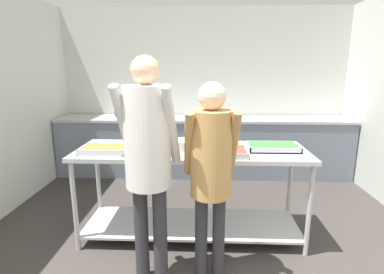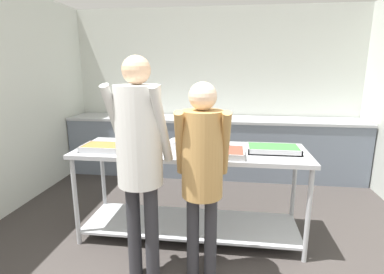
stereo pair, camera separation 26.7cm
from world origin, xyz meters
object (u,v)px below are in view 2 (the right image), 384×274
object	(u,v)px
serving_tray_greens	(105,148)
plate_stack	(148,144)
serving_tray_roast	(273,149)
guest_serving_left	(139,147)
serving_tray_vegetables	(224,153)
water_bottle	(129,109)
sauce_pan	(182,144)
guest_serving_right	(202,162)

from	to	relation	value
serving_tray_greens	plate_stack	size ratio (longest dim) A/B	1.69
serving_tray_roast	guest_serving_left	xyz separation A→B (m)	(-1.09, -0.70, 0.17)
serving_tray_greens	serving_tray_vegetables	bearing A→B (deg)	-1.37
plate_stack	guest_serving_left	bearing A→B (deg)	-78.94
water_bottle	serving_tray_vegetables	bearing A→B (deg)	-52.30
sauce_pan	guest_serving_left	xyz separation A→B (m)	(-0.21, -0.71, 0.15)
plate_stack	sauce_pan	distance (m)	0.36
plate_stack	serving_tray_vegetables	world-z (taller)	serving_tray_vegetables
serving_tray_vegetables	guest_serving_left	size ratio (longest dim) A/B	0.21
sauce_pan	water_bottle	world-z (taller)	water_bottle
serving_tray_greens	guest_serving_left	bearing A→B (deg)	-46.48
serving_tray_vegetables	water_bottle	xyz separation A→B (m)	(-1.62, 2.10, 0.08)
plate_stack	sauce_pan	xyz separation A→B (m)	(0.36, -0.04, 0.02)
plate_stack	guest_serving_left	size ratio (longest dim) A/B	0.14
serving_tray_greens	guest_serving_left	distance (m)	0.78
sauce_pan	water_bottle	xyz separation A→B (m)	(-1.21, 1.91, 0.06)
water_bottle	serving_tray_greens	bearing A→B (deg)	-77.14
serving_tray_roast	serving_tray_vegetables	bearing A→B (deg)	-158.82
serving_tray_greens	serving_tray_roast	bearing A→B (deg)	5.40
serving_tray_greens	plate_stack	world-z (taller)	serving_tray_greens
serving_tray_vegetables	serving_tray_greens	bearing A→B (deg)	178.63
water_bottle	guest_serving_left	bearing A→B (deg)	-69.20
plate_stack	serving_tray_vegetables	distance (m)	0.81
plate_stack	sauce_pan	bearing A→B (deg)	-6.59
guest_serving_left	guest_serving_right	distance (m)	0.49
serving_tray_roast	guest_serving_right	world-z (taller)	guest_serving_right
plate_stack	serving_tray_roast	xyz separation A→B (m)	(1.24, -0.05, 0.00)
plate_stack	serving_tray_roast	world-z (taller)	serving_tray_roast
serving_tray_roast	guest_serving_left	size ratio (longest dim) A/B	0.27
serving_tray_greens	water_bottle	world-z (taller)	water_bottle
sauce_pan	guest_serving_right	xyz separation A→B (m)	(0.26, -0.65, 0.03)
guest_serving_left	water_bottle	distance (m)	2.81
serving_tray_greens	serving_tray_vegetables	xyz separation A→B (m)	(1.15, -0.03, 0.00)
serving_tray_greens	guest_serving_right	xyz separation A→B (m)	(1.00, -0.49, 0.05)
serving_tray_greens	serving_tray_roast	world-z (taller)	same
serving_tray_vegetables	water_bottle	distance (m)	2.65
serving_tray_greens	guest_serving_left	world-z (taller)	guest_serving_left
serving_tray_vegetables	guest_serving_right	distance (m)	0.49
serving_tray_vegetables	guest_serving_right	xyz separation A→B (m)	(-0.15, -0.46, 0.05)
guest_serving_right	serving_tray_greens	bearing A→B (deg)	153.81
serving_tray_greens	guest_serving_right	distance (m)	1.11
serving_tray_vegetables	guest_serving_right	size ratio (longest dim) A/B	0.23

